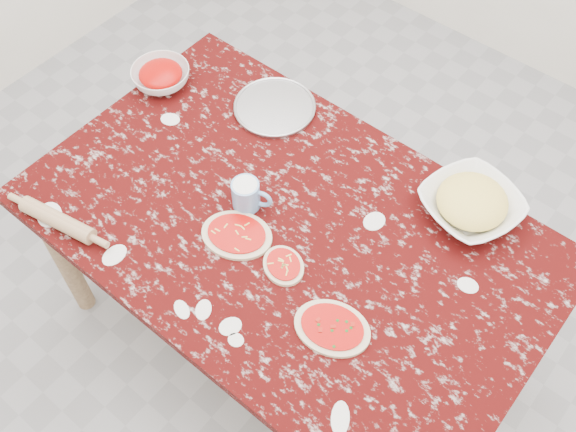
# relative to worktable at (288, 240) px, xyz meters

# --- Properties ---
(ground) EXTENTS (4.00, 4.00, 0.00)m
(ground) POSITION_rel_worktable_xyz_m (0.00, 0.00, -0.67)
(ground) COLOR gray
(worktable) EXTENTS (1.60, 1.00, 0.75)m
(worktable) POSITION_rel_worktable_xyz_m (0.00, 0.00, 0.00)
(worktable) COLOR #320504
(worktable) RESTS_ON ground
(pizza_tray) EXTENTS (0.32, 0.32, 0.01)m
(pizza_tray) POSITION_rel_worktable_xyz_m (-0.35, 0.35, 0.09)
(pizza_tray) COLOR #B2B2B7
(pizza_tray) RESTS_ON worktable
(sauce_bowl) EXTENTS (0.26, 0.26, 0.06)m
(sauce_bowl) POSITION_rel_worktable_xyz_m (-0.74, 0.19, 0.12)
(sauce_bowl) COLOR white
(sauce_bowl) RESTS_ON worktable
(cheese_bowl) EXTENTS (0.36, 0.36, 0.07)m
(cheese_bowl) POSITION_rel_worktable_xyz_m (0.40, 0.39, 0.12)
(cheese_bowl) COLOR white
(cheese_bowl) RESTS_ON worktable
(flour_mug) EXTENTS (0.13, 0.09, 0.10)m
(flour_mug) POSITION_rel_worktable_xyz_m (-0.15, -0.02, 0.14)
(flour_mug) COLOR #6F9ED4
(flour_mug) RESTS_ON worktable
(pizza_left) EXTENTS (0.26, 0.24, 0.02)m
(pizza_left) POSITION_rel_worktable_xyz_m (-0.09, -0.13, 0.09)
(pizza_left) COLOR beige
(pizza_left) RESTS_ON worktable
(pizza_mid) EXTENTS (0.17, 0.16, 0.02)m
(pizza_mid) POSITION_rel_worktable_xyz_m (0.08, -0.12, 0.09)
(pizza_mid) COLOR beige
(pizza_mid) RESTS_ON worktable
(pizza_right) EXTENTS (0.25, 0.22, 0.02)m
(pizza_right) POSITION_rel_worktable_xyz_m (0.31, -0.19, 0.09)
(pizza_right) COLOR beige
(pizza_right) RESTS_ON worktable
(rolling_pin) EXTENTS (0.26, 0.10, 0.05)m
(rolling_pin) POSITION_rel_worktable_xyz_m (-0.54, -0.44, 0.11)
(rolling_pin) COLOR tan
(rolling_pin) RESTS_ON worktable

